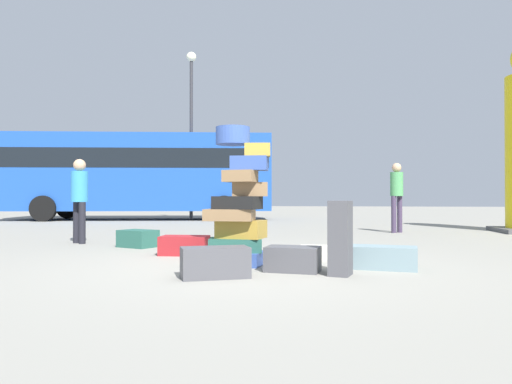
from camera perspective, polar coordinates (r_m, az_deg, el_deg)
name	(u,v)px	position (r m, az deg, el deg)	size (l,w,h in m)	color
ground_plane	(243,265)	(5.97, -1.54, -8.69)	(80.00, 80.00, 0.00)	gray
suitcase_tower	(238,209)	(5.90, -2.11, -2.00)	(0.82, 0.61, 1.70)	#334F99
suitcase_charcoal_left_side	(215,262)	(5.05, -4.88, -8.33)	(0.70, 0.35, 0.32)	#4C4C51
suitcase_charcoal_right_side	(293,259)	(5.48, 4.41, -7.94)	(0.60, 0.38, 0.28)	#4C4C51
suitcase_cream_foreground_near	(323,252)	(6.62, 7.92, -7.12)	(0.61, 0.28, 0.18)	beige
suitcase_charcoal_white_trunk	(340,238)	(5.23, 9.99, -5.41)	(0.21, 0.28, 0.80)	#4C4C51
suitcase_maroon_foreground_far	(184,245)	(7.08, -8.50, -6.30)	(0.68, 0.42, 0.27)	maroon
suitcase_slate_upright_blue	(383,257)	(5.85, 14.86, -7.53)	(0.77, 0.39, 0.26)	gray
suitcase_teal_behind_tower	(138,239)	(8.32, -13.86, -5.40)	(0.59, 0.43, 0.29)	#26594C
person_bearded_onlooker	(79,193)	(9.28, -20.25, -0.14)	(0.30, 0.30, 1.53)	black
person_tourist_with_camera	(397,191)	(11.85, 16.38, 0.14)	(0.30, 0.30, 1.65)	#3F334C
parked_bus	(141,171)	(18.63, -13.47, 2.44)	(9.98, 4.36, 3.15)	#1E4CA5
lamp_post	(191,111)	(18.06, -7.70, 9.57)	(0.36, 0.36, 6.20)	#333338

